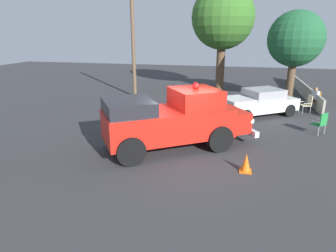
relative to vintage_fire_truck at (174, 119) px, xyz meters
name	(u,v)px	position (x,y,z in m)	size (l,w,h in m)	color
ground_plane	(181,150)	(0.17, 0.34, -1.20)	(60.00, 60.00, 0.00)	#333335
vintage_fire_truck	(174,119)	(0.00, 0.00, 0.00)	(5.12, 6.15, 2.59)	black
classic_hot_rod	(258,102)	(-5.76, 3.51, -0.45)	(4.04, 4.62, 1.46)	black
lawn_chair_near_truck	(315,99)	(-8.15, 6.96, -0.61)	(0.69, 0.69, 1.02)	#B7BABF
lawn_chair_by_car	(321,122)	(-3.05, 6.10, -0.61)	(0.69, 0.69, 1.02)	#B7BABF
lawn_chair_spare	(308,103)	(-6.92, 6.30, -0.61)	(0.62, 0.61, 1.02)	#B7BABF
spectator_seated	(314,97)	(-8.07, 6.86, -0.50)	(0.63, 0.65, 1.29)	#383842
spectator_standing	(193,106)	(-3.15, 0.27, -0.23)	(0.58, 0.45, 1.68)	#2D334C
oak_tree_left	(223,18)	(-12.86, 0.95, 4.21)	(4.69, 4.69, 7.80)	brown
oak_tree_right	(296,39)	(-9.75, 5.70, 2.79)	(3.46, 3.46, 5.75)	brown
utility_pole	(133,38)	(-8.92, -4.76, 2.86)	(1.36, 1.21, 7.82)	brown
traffic_cone	(246,163)	(1.54, 2.79, -0.89)	(0.40, 0.40, 0.64)	orange
background_fence	(301,87)	(-12.92, 7.02, -0.75)	(13.23, 0.12, 0.90)	#A8A393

